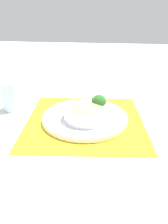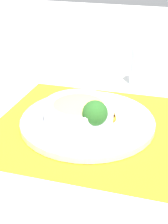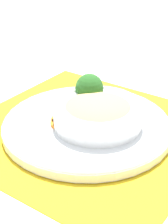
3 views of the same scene
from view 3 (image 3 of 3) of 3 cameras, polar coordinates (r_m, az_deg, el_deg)
ground_plane at (r=0.74m, az=0.44°, el=-3.00°), size 4.00×4.00×0.00m
placemat at (r=0.74m, az=0.44°, el=-2.87°), size 0.48×0.49×0.00m
plate at (r=0.73m, az=0.44°, el=-1.98°), size 0.33×0.33×0.02m
bowl at (r=0.71m, az=2.12°, el=-0.04°), size 0.17×0.17×0.05m
broccoli_floret at (r=0.76m, az=0.78°, el=3.55°), size 0.06×0.06×0.08m
carrot_slice_near at (r=0.74m, az=-2.98°, el=-0.69°), size 0.04×0.04×0.01m
carrot_slice_middle at (r=0.73m, az=-3.32°, el=-1.19°), size 0.04×0.04×0.01m
carrot_slice_far at (r=0.72m, az=-3.37°, el=-1.72°), size 0.04×0.04×0.01m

